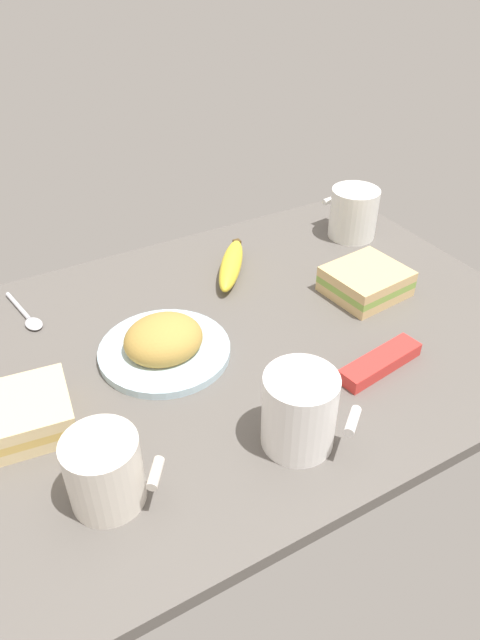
{
  "coord_description": "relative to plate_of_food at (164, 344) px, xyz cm",
  "views": [
    {
      "loc": [
        -32.83,
        -57.96,
        54.56
      ],
      "look_at": [
        0.0,
        0.0,
        5.0
      ],
      "focal_mm": 32.13,
      "sensor_mm": 36.0,
      "label": 1
    }
  ],
  "objects": [
    {
      "name": "snack_bar",
      "position": [
        24.6,
        -17.37,
        -0.9
      ],
      "size": [
        13.75,
        5.29,
        2.0
      ],
      "primitive_type": "cube",
      "rotation": [
        0.0,
        0.0,
        0.14
      ],
      "color": "red",
      "rests_on": "tabletop"
    },
    {
      "name": "sandwich_main",
      "position": [
        34.83,
        -1.93,
        0.3
      ],
      "size": [
        12.95,
        11.89,
        4.4
      ],
      "color": "#DBB77A",
      "rests_on": "tabletop"
    },
    {
      "name": "coffee_mug_milky",
      "position": [
        45.28,
        15.08,
        2.91
      ],
      "size": [
        8.87,
        11.26,
        9.36
      ],
      "color": "white",
      "rests_on": "tabletop"
    },
    {
      "name": "banana",
      "position": [
        18.68,
        14.32,
        -0.18
      ],
      "size": [
        12.42,
        15.01,
        3.45
      ],
      "color": "yellow",
      "rests_on": "tabletop"
    },
    {
      "name": "coffee_mug_spare",
      "position": [
        -14.86,
        -19.32,
        2.58
      ],
      "size": [
        10.05,
        9.08,
        8.7
      ],
      "color": "silver",
      "rests_on": "tabletop"
    },
    {
      "name": "sandwich_side",
      "position": [
        -20.55,
        -4.51,
        0.3
      ],
      "size": [
        12.88,
        11.86,
        4.4
      ],
      "color": "beige",
      "rests_on": "tabletop"
    },
    {
      "name": "plate_of_food",
      "position": [
        0.0,
        0.0,
        0.0
      ],
      "size": [
        18.69,
        18.69,
        6.02
      ],
      "color": "silver",
      "rests_on": "tabletop"
    },
    {
      "name": "spoon",
      "position": [
        -15.02,
        18.19,
        -1.52
      ],
      "size": [
        3.59,
        12.37,
        0.8
      ],
      "color": "silver",
      "rests_on": "tabletop"
    },
    {
      "name": "tabletop",
      "position": [
        11.33,
        -1.71,
        -2.9
      ],
      "size": [
        90.0,
        64.0,
        2.0
      ],
      "primitive_type": "cube",
      "color": "#5B5651",
      "rests_on": "ground"
    },
    {
      "name": "coffee_mug_black",
      "position": [
        7.32,
        -22.66,
        3.25
      ],
      "size": [
        9.92,
        10.61,
        10.02
      ],
      "color": "white",
      "rests_on": "tabletop"
    }
  ]
}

